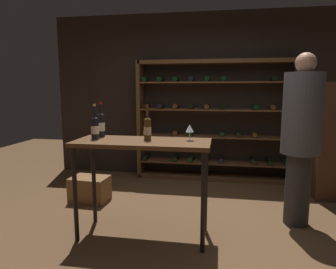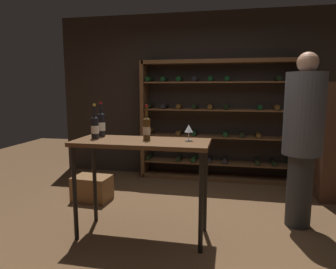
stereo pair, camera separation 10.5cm
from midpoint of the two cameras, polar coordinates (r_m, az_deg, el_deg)
The scene contains 11 objects.
ground_plane at distance 3.39m, azimuth 2.15°, elevation -17.50°, with size 10.29×10.29×0.00m, color brown.
back_wall at distance 5.18m, azimuth 5.41°, elevation 7.13°, with size 5.03×0.10×2.72m, color black.
wine_rack at distance 4.98m, azimuth 8.05°, elevation 2.50°, with size 2.53×0.32×1.94m.
tasting_table at distance 3.01m, azimuth -5.85°, elevation -3.38°, with size 1.33×0.55×0.99m.
person_guest_blue_shirt at distance 3.52m, azimuth 22.95°, elevation 0.41°, with size 0.41×0.41×1.86m.
wine_crate at distance 4.26m, azimuth -15.17°, elevation -9.87°, with size 0.48×0.34×0.33m, color brown.
display_cabinet at distance 4.60m, azimuth 28.01°, elevation -1.20°, with size 0.44×0.36×1.58m, color #4C2D1E.
wine_bottle_black_capsule at distance 2.99m, azimuth -4.88°, elevation 1.21°, with size 0.07×0.07×0.35m.
wine_bottle_amber_reserve at distance 3.30m, azimuth -13.39°, elevation 1.89°, with size 0.08×0.08×0.36m.
wine_bottle_green_slim at distance 3.15m, azimuth -14.48°, elevation 1.35°, with size 0.08×0.08×0.35m.
wine_glass_stemmed_center at distance 2.96m, azimuth 3.08°, elevation 1.03°, with size 0.08×0.08×0.16m.
Camera 1 is at (0.34, -3.03, 1.49)m, focal length 32.47 mm.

